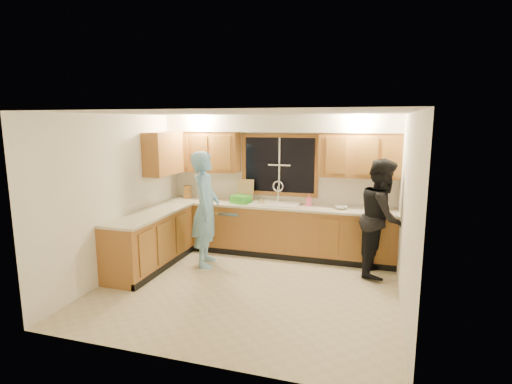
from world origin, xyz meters
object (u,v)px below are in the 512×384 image
sink (275,207)px  bowl (341,207)px  knife_block (187,192)px  stove (130,251)px  man (206,209)px  soap_bottle (309,200)px  dishwasher (231,228)px  dish_crate (241,199)px  woman (382,218)px

sink → bowl: sink is taller
knife_block → bowl: bearing=-23.3°
sink → stove: 2.60m
sink → man: man is taller
stove → soap_bottle: size_ratio=4.26×
dishwasher → man: bearing=-98.1°
man → dish_crate: size_ratio=6.35×
knife_block → soap_bottle: knife_block is taller
woman → soap_bottle: (-1.24, 0.53, 0.11)m
sink → soap_bottle: bearing=6.6°
woman → soap_bottle: size_ratio=8.67×
man → woman: (2.80, 0.41, -0.04)m
dishwasher → bowl: size_ratio=3.90×
soap_bottle → woman: bearing=-23.1°
dishwasher → bowl: (2.01, -0.02, 0.54)m
woman → man: bearing=104.2°
knife_block → bowl: knife_block is taller
stove → bowl: (2.96, 1.79, 0.50)m
knife_block → stove: bearing=-112.0°
woman → bowl: bearing=63.4°
man → soap_bottle: size_ratio=9.05×
dishwasher → woman: (2.68, -0.45, 0.51)m
bowl → knife_block: bearing=177.8°
dishwasher → woman: 2.76m
dishwasher → man: 1.02m
soap_bottle → bowl: (0.57, -0.10, -0.08)m
woman → bowl: (-0.67, 0.43, 0.03)m
dishwasher → man: size_ratio=0.43×
sink → soap_bottle: 0.62m
dish_crate → bowl: bearing=0.7°
sink → dishwasher: bearing=-179.0°
woman → soap_bottle: 1.35m
sink → dishwasher: 0.96m
sink → woman: bearing=-14.1°
woman → dish_crate: (-2.46, 0.41, 0.07)m
dishwasher → knife_block: 1.12m
soap_bottle → bowl: size_ratio=1.01×
dish_crate → woman: bearing=-9.4°
woman → dish_crate: size_ratio=6.09×
dish_crate → sink: bearing=4.9°
man → woman: man is taller
dishwasher → woman: bearing=-9.5°
woman → soap_bottle: woman is taller
knife_block → dish_crate: (1.14, -0.13, -0.05)m
dishwasher → soap_bottle: size_ratio=3.88×
man → soap_bottle: bearing=-74.2°
dishwasher → soap_bottle: (1.44, 0.08, 0.62)m
stove → dish_crate: 2.19m
dishwasher → stove: stove is taller
woman → sink: bearing=81.7°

